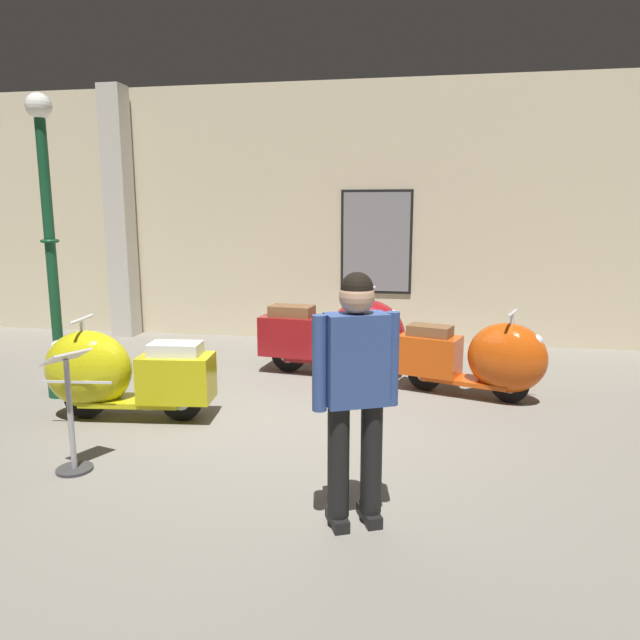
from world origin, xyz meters
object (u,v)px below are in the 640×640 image
at_px(scooter_2, 482,358).
at_px(lamppost, 50,244).
at_px(scooter_1, 343,336).
at_px(scooter_0, 115,373).
at_px(visitor_0, 356,383).
at_px(info_stanchion, 71,422).

height_order(scooter_2, lamppost, lamppost).
bearing_deg(scooter_1, scooter_0, -128.80).
bearing_deg(scooter_2, lamppost, -152.75).
distance_m(scooter_2, visitor_0, 3.11).
bearing_deg(info_stanchion, scooter_2, 36.40).
bearing_deg(info_stanchion, scooter_0, 102.86).
relative_size(scooter_0, lamppost, 0.53).
bearing_deg(scooter_2, scooter_1, 177.38).
bearing_deg(scooter_0, lamppost, -36.71).
xyz_separation_m(scooter_0, scooter_1, (1.99, 1.91, 0.05)).
xyz_separation_m(scooter_2, info_stanchion, (-3.33, -2.45, -0.04)).
bearing_deg(scooter_0, scooter_1, -142.33).
xyz_separation_m(lamppost, visitor_0, (3.52, -2.17, -0.72)).
relative_size(lamppost, visitor_0, 1.94).
distance_m(scooter_2, info_stanchion, 4.14).
relative_size(scooter_1, lamppost, 0.58).
height_order(scooter_2, info_stanchion, scooter_2).
height_order(scooter_0, lamppost, lamppost).
bearing_deg(scooter_2, visitor_0, -91.76).
xyz_separation_m(scooter_1, scooter_2, (1.61, -0.62, -0.06)).
bearing_deg(lamppost, info_stanchion, -54.37).
relative_size(visitor_0, info_stanchion, 1.69).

